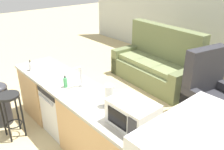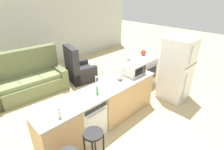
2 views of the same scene
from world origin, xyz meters
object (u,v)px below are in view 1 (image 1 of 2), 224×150
(dishwasher, at_px, (66,107))
(soap_bottle, at_px, (65,82))
(microwave, at_px, (133,114))
(paper_towel_roll, at_px, (109,96))
(bar_stool, at_px, (11,107))
(dish_soap_bottle, at_px, (31,66))
(armchair, at_px, (210,97))
(couch, at_px, (157,65))

(dishwasher, bearing_deg, soap_bottle, -20.27)
(microwave, relative_size, soap_bottle, 2.84)
(paper_towel_roll, distance_m, soap_bottle, 0.80)
(microwave, relative_size, bar_stool, 0.68)
(paper_towel_roll, bearing_deg, dish_soap_bottle, -171.36)
(microwave, xyz_separation_m, dish_soap_bottle, (-2.12, -0.20, -0.07))
(dishwasher, distance_m, soap_bottle, 0.60)
(soap_bottle, bearing_deg, armchair, 64.96)
(microwave, bearing_deg, paper_towel_roll, 172.87)
(microwave, bearing_deg, dishwasher, 179.95)
(dishwasher, bearing_deg, armchair, 59.70)
(soap_bottle, bearing_deg, paper_towel_roll, 9.67)
(paper_towel_roll, xyz_separation_m, soap_bottle, (-0.79, -0.13, -0.07))
(microwave, xyz_separation_m, bar_stool, (-1.85, -0.70, -0.50))
(couch, bearing_deg, dish_soap_bottle, -99.25)
(armchair, bearing_deg, couch, 166.64)
(soap_bottle, xyz_separation_m, bar_stool, (-0.62, -0.62, -0.44))
(microwave, xyz_separation_m, soap_bottle, (-1.24, -0.08, -0.07))
(bar_stool, bearing_deg, dish_soap_bottle, 118.40)
(paper_towel_roll, height_order, armchair, armchair)
(soap_bottle, relative_size, dish_soap_bottle, 1.00)
(microwave, xyz_separation_m, paper_towel_roll, (-0.45, 0.06, -0.00))
(soap_bottle, bearing_deg, couch, 99.63)
(couch, xyz_separation_m, armchair, (1.50, -0.36, -0.04))
(microwave, height_order, paper_towel_roll, paper_towel_roll)
(microwave, bearing_deg, dish_soap_bottle, -174.64)
(soap_bottle, height_order, dish_soap_bottle, same)
(paper_towel_roll, bearing_deg, microwave, -7.13)
(bar_stool, height_order, armchair, armchair)
(microwave, distance_m, soap_bottle, 1.24)
(dishwasher, xyz_separation_m, microwave, (1.45, -0.00, 0.62))
(microwave, height_order, armchair, armchair)
(bar_stool, bearing_deg, couch, 86.88)
(soap_bottle, height_order, armchair, armchair)
(paper_towel_roll, bearing_deg, armchair, 82.90)
(paper_towel_roll, bearing_deg, couch, 116.46)
(dish_soap_bottle, bearing_deg, microwave, 5.36)
(microwave, distance_m, paper_towel_roll, 0.45)
(microwave, relative_size, armchair, 0.42)
(paper_towel_roll, bearing_deg, soap_bottle, -170.33)
(dish_soap_bottle, bearing_deg, bar_stool, -61.60)
(soap_bottle, xyz_separation_m, armchair, (1.05, 2.26, -0.62))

